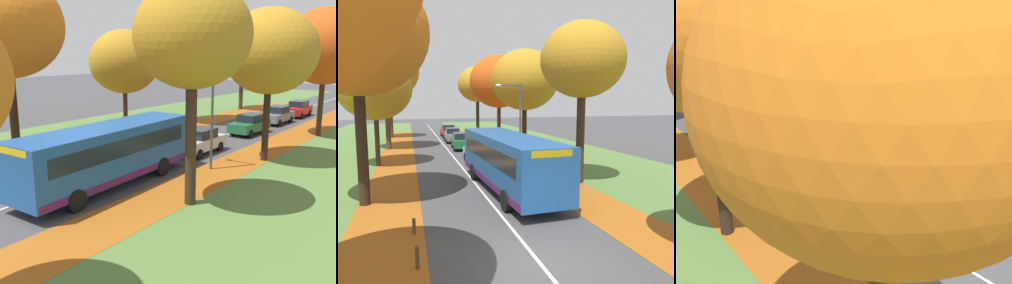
# 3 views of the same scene
# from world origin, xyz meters

# --- Properties ---
(ground_plane) EXTENTS (160.00, 160.00, 0.00)m
(ground_plane) POSITION_xyz_m (0.00, 0.00, 0.00)
(ground_plane) COLOR #424244
(leaf_litter_left) EXTENTS (2.80, 60.00, 0.00)m
(leaf_litter_left) POSITION_xyz_m (-4.60, 14.00, 0.01)
(leaf_litter_left) COLOR #9E5619
(leaf_litter_left) RESTS_ON grass_verge_left
(grass_verge_right) EXTENTS (12.00, 90.00, 0.01)m
(grass_verge_right) POSITION_xyz_m (9.20, 20.00, 0.00)
(grass_verge_right) COLOR #517538
(grass_verge_right) RESTS_ON ground
(leaf_litter_right) EXTENTS (2.80, 60.00, 0.00)m
(leaf_litter_right) POSITION_xyz_m (4.60, 14.00, 0.01)
(leaf_litter_right) COLOR #9E5619
(leaf_litter_right) RESTS_ON grass_verge_right
(road_centre_line) EXTENTS (0.12, 80.00, 0.01)m
(road_centre_line) POSITION_xyz_m (0.00, 20.00, 0.00)
(road_centre_line) COLOR silver
(road_centre_line) RESTS_ON ground
(tree_left_nearest) EXTENTS (5.92, 5.92, 10.02)m
(tree_left_nearest) POSITION_xyz_m (-6.12, -2.04, 7.33)
(tree_left_nearest) COLOR #422D1E
(tree_left_nearest) RESTS_ON ground
(tree_left_near) EXTENTS (6.35, 6.35, 10.71)m
(tree_left_near) POSITION_xyz_m (-5.68, 7.35, 7.83)
(tree_left_near) COLOR black
(tree_left_near) RESTS_ON ground
(tree_right_near) EXTENTS (4.78, 4.78, 9.27)m
(tree_right_near) POSITION_xyz_m (5.97, 8.27, 7.06)
(tree_right_near) COLOR #382619
(tree_right_near) RESTS_ON ground
(tree_right_mid) EXTENTS (5.49, 5.49, 8.98)m
(tree_right_mid) POSITION_xyz_m (5.61, 16.89, 6.48)
(tree_right_mid) COLOR black
(tree_right_mid) RESTS_ON ground
(tree_right_far) EXTENTS (6.39, 6.39, 9.78)m
(tree_right_far) POSITION_xyz_m (6.03, 26.33, 6.89)
(tree_right_far) COLOR #382619
(tree_right_far) RESTS_ON ground
(tree_right_distant) EXTENTS (5.39, 5.39, 9.50)m
(tree_right_distant) POSITION_xyz_m (5.64, 36.08, 7.04)
(tree_right_distant) COLOR black
(tree_right_distant) RESTS_ON ground
(bollard_third) EXTENTS (0.12, 0.12, 0.60)m
(bollard_third) POSITION_xyz_m (-3.56, 3.15, 0.30)
(bollard_third) COLOR #4C3823
(bollard_third) RESTS_ON ground
(streetlamp_right) EXTENTS (1.89, 0.28, 6.00)m
(streetlamp_right) POSITION_xyz_m (3.67, 13.29, 3.74)
(streetlamp_right) COLOR #47474C
(streetlamp_right) RESTS_ON ground
(bus) EXTENTS (2.95, 10.49, 2.98)m
(bus) POSITION_xyz_m (1.43, 7.85, 1.70)
(bus) COLOR #1E5199
(bus) RESTS_ON ground
(car_silver_lead) EXTENTS (1.82, 4.22, 1.62)m
(car_silver_lead) POSITION_xyz_m (1.51, 16.02, 0.81)
(car_silver_lead) COLOR #B7BABF
(car_silver_lead) RESTS_ON ground
(car_green_following) EXTENTS (1.92, 4.27, 1.62)m
(car_green_following) POSITION_xyz_m (1.37, 23.69, 0.81)
(car_green_following) COLOR #1E6038
(car_green_following) RESTS_ON ground
(car_grey_third_in_line) EXTENTS (1.88, 4.25, 1.62)m
(car_grey_third_in_line) POSITION_xyz_m (1.30, 29.67, 0.81)
(car_grey_third_in_line) COLOR slate
(car_grey_third_in_line) RESTS_ON ground
(car_red_fourth_in_line) EXTENTS (1.81, 4.21, 1.62)m
(car_red_fourth_in_line) POSITION_xyz_m (1.41, 34.95, 0.81)
(car_red_fourth_in_line) COLOR #B21919
(car_red_fourth_in_line) RESTS_ON ground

